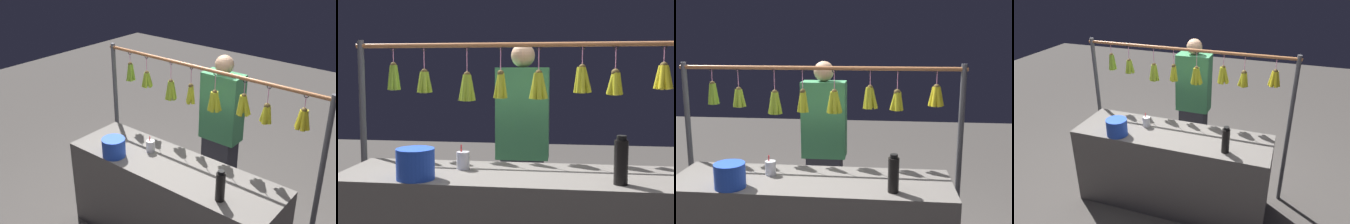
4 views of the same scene
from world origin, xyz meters
TOP-DOWN VIEW (x-y plane):
  - market_counter at (0.00, 0.00)m, footprint 2.00×0.61m
  - display_rack at (-0.02, -0.43)m, footprint 2.29×0.12m
  - water_bottle at (-0.58, 0.17)m, footprint 0.07×0.07m
  - blue_bucket at (0.51, 0.20)m, footprint 0.21×0.21m
  - drink_cup at (0.31, -0.07)m, footprint 0.08×0.08m
  - vendor_person at (0.02, -0.80)m, footprint 0.39×0.21m

SIDE VIEW (x-z plane):
  - market_counter at x=0.00m, z-range 0.00..0.86m
  - vendor_person at x=0.02m, z-range -0.01..1.64m
  - drink_cup at x=0.31m, z-range 0.83..0.98m
  - blue_bucket at x=0.51m, z-range 0.86..1.02m
  - water_bottle at x=-0.58m, z-range 0.85..1.11m
  - display_rack at x=-0.02m, z-range 0.39..2.04m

